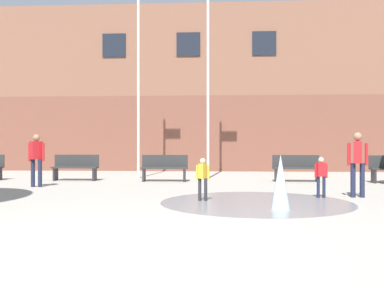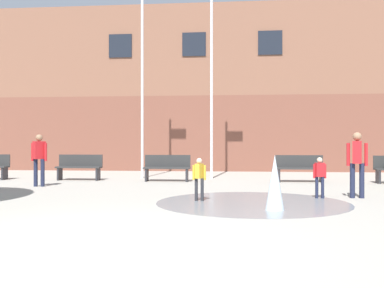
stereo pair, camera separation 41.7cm
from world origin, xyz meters
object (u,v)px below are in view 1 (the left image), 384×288
(child_in_fountain, at_px, (203,176))
(adult_in_red, at_px, (358,159))
(park_bench_under_right_flagpole, at_px, (164,168))
(flagpole_left, at_px, (139,64))
(adult_watching, at_px, (36,156))
(flagpole_right, at_px, (209,64))
(park_bench_under_left_flagpole, at_px, (76,167))
(child_with_pink_shirt, at_px, (321,174))
(park_bench_near_trashcan, at_px, (296,168))

(child_in_fountain, distance_m, adult_in_red, 3.87)
(park_bench_under_right_flagpole, bearing_deg, flagpole_left, 129.34)
(adult_watching, distance_m, flagpole_right, 7.06)
(park_bench_under_left_flagpole, distance_m, flagpole_left, 4.52)
(child_in_fountain, xyz_separation_m, child_with_pink_shirt, (2.84, 0.76, 0.00))
(park_bench_under_left_flagpole, bearing_deg, flagpole_right, 14.57)
(adult_watching, xyz_separation_m, adult_in_red, (8.89, -2.02, 0.00))
(park_bench_under_right_flagpole, height_order, adult_in_red, adult_in_red)
(child_in_fountain, relative_size, flagpole_left, 0.12)
(adult_in_red, bearing_deg, child_in_fountain, -60.27)
(child_in_fountain, height_order, child_with_pink_shirt, same)
(child_with_pink_shirt, bearing_deg, flagpole_left, -62.96)
(flagpole_right, bearing_deg, park_bench_near_trashcan, -21.92)
(adult_watching, relative_size, adult_in_red, 1.00)
(child_with_pink_shirt, distance_m, adult_in_red, 0.99)
(child_in_fountain, bearing_deg, adult_in_red, 128.34)
(park_bench_under_left_flagpole, bearing_deg, child_in_fountain, -48.16)
(park_bench_near_trashcan, distance_m, adult_in_red, 4.44)
(child_with_pink_shirt, relative_size, flagpole_right, 0.12)
(flagpole_right, bearing_deg, child_with_pink_shirt, -63.30)
(park_bench_under_right_flagpole, distance_m, child_in_fountain, 5.32)
(adult_in_red, bearing_deg, child_with_pink_shirt, -64.91)
(park_bench_near_trashcan, relative_size, adult_watching, 1.01)
(park_bench_under_right_flagpole, xyz_separation_m, child_with_pink_shirt, (4.37, -4.33, 0.10))
(adult_in_red, relative_size, flagpole_right, 0.20)
(child_in_fountain, height_order, flagpole_right, flagpole_right)
(park_bench_under_left_flagpole, bearing_deg, adult_watching, -100.51)
(adult_watching, height_order, adult_in_red, same)
(park_bench_under_left_flagpole, xyz_separation_m, child_with_pink_shirt, (7.55, -4.50, 0.10))
(child_in_fountain, height_order, flagpole_left, flagpole_left)
(park_bench_near_trashcan, bearing_deg, flagpole_right, 158.08)
(park_bench_near_trashcan, height_order, child_in_fountain, child_in_fountain)
(flagpole_left, bearing_deg, flagpole_right, 0.00)
(park_bench_under_left_flagpole, relative_size, adult_in_red, 1.01)
(park_bench_near_trashcan, xyz_separation_m, adult_in_red, (0.75, -4.35, 0.45))
(child_with_pink_shirt, height_order, flagpole_right, flagpole_right)
(park_bench_under_left_flagpole, relative_size, child_with_pink_shirt, 1.62)
(adult_in_red, relative_size, flagpole_left, 0.20)
(park_bench_near_trashcan, distance_m, child_in_fountain, 6.05)
(flagpole_left, bearing_deg, child_in_fountain, -67.67)
(child_in_fountain, relative_size, child_with_pink_shirt, 1.00)
(child_in_fountain, height_order, adult_watching, adult_watching)
(park_bench_near_trashcan, xyz_separation_m, flagpole_left, (-5.66, 1.22, 3.84))
(park_bench_under_left_flagpole, relative_size, flagpole_left, 0.20)
(park_bench_under_left_flagpole, xyz_separation_m, child_in_fountain, (4.71, -5.26, 0.10))
(park_bench_under_right_flagpole, height_order, adult_watching, adult_watching)
(park_bench_under_left_flagpole, height_order, flagpole_right, flagpole_right)
(park_bench_under_left_flagpole, distance_m, park_bench_near_trashcan, 7.70)
(park_bench_under_right_flagpole, bearing_deg, park_bench_near_trashcan, 2.05)
(park_bench_under_right_flagpole, relative_size, child_with_pink_shirt, 1.62)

